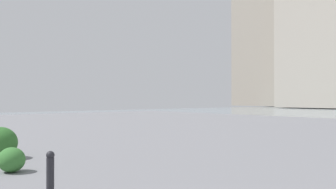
# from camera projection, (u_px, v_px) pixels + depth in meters

# --- Properties ---
(building_annex) EXTENTS (14.23, 15.42, 21.33)m
(building_annex) POSITION_uv_depth(u_px,v_px,m) (335.00, 46.00, 64.17)
(building_annex) COLOR #B2A899
(building_annex) RESTS_ON ground
(building_highrise) EXTENTS (13.13, 15.97, 31.47)m
(building_highrise) POSITION_uv_depth(u_px,v_px,m) (279.00, 33.00, 80.20)
(building_highrise) COLOR #9E9384
(building_highrise) RESTS_ON ground
(bollard_near) EXTENTS (0.13, 0.13, 0.70)m
(bollard_near) POSITION_uv_depth(u_px,v_px,m) (50.00, 172.00, 5.80)
(bollard_near) COLOR #232328
(bollard_near) RESTS_ON ground
(shrub_low) EXTENTS (0.60, 0.54, 0.51)m
(shrub_low) POSITION_uv_depth(u_px,v_px,m) (11.00, 160.00, 7.66)
(shrub_low) COLOR #387533
(shrub_low) RESTS_ON ground
(shrub_round) EXTENTS (0.94, 0.85, 0.80)m
(shrub_round) POSITION_uv_depth(u_px,v_px,m) (0.00, 143.00, 9.38)
(shrub_round) COLOR #2D6628
(shrub_round) RESTS_ON ground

